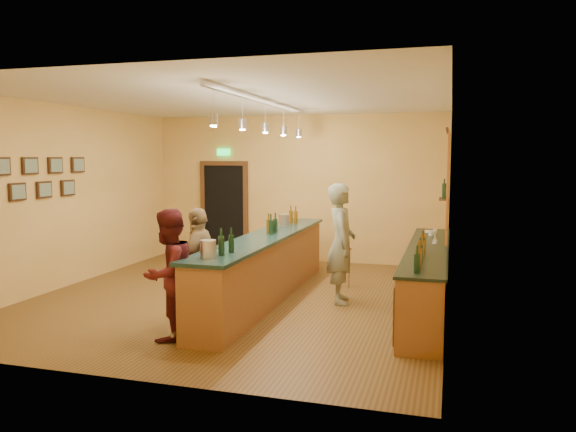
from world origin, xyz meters
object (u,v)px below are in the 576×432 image
(back_counter, at_px, (427,277))
(customer_a, at_px, (168,275))
(bartender, at_px, (341,243))
(tasting_bar, at_px, (266,263))
(bar_stool, at_px, (341,255))
(customer_b, at_px, (199,264))

(back_counter, distance_m, customer_a, 3.89)
(bartender, bearing_deg, back_counter, -104.19)
(back_counter, distance_m, tasting_bar, 2.52)
(bartender, xyz_separation_m, bar_stool, (-0.18, 1.01, -0.37))
(customer_a, bearing_deg, tasting_bar, 177.00)
(customer_a, bearing_deg, bar_stool, 166.38)
(bartender, relative_size, customer_b, 1.18)
(bartender, bearing_deg, customer_b, 116.17)
(bar_stool, bearing_deg, tasting_bar, -130.19)
(tasting_bar, bearing_deg, customer_b, -112.93)
(tasting_bar, distance_m, customer_a, 2.28)
(back_counter, height_order, tasting_bar, tasting_bar)
(back_counter, relative_size, customer_a, 2.75)
(bartender, height_order, bar_stool, bartender)
(customer_b, xyz_separation_m, bar_stool, (1.55, 2.49, -0.22))
(back_counter, xyz_separation_m, customer_a, (-3.06, -2.38, 0.34))
(tasting_bar, height_order, customer_a, customer_a)
(back_counter, bearing_deg, customer_b, -154.21)
(bartender, height_order, customer_b, bartender)
(bartender, bearing_deg, bar_stool, -3.86)
(back_counter, xyz_separation_m, bar_stool, (-1.51, 1.01, 0.09))
(bartender, height_order, customer_a, bartender)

